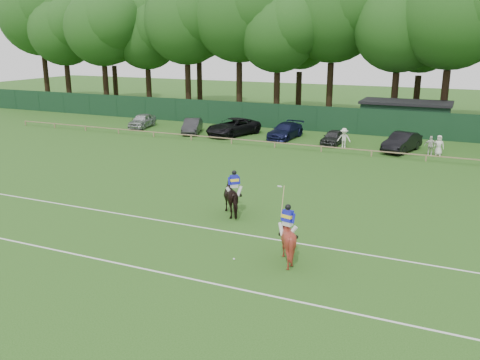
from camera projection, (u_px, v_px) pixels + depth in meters
The scene contains 20 objects.
ground at pixel (207, 220), 25.56m from camera, with size 160.00×160.00×0.00m, color #1E4C14.
horse_dark at pixel (234, 197), 26.17m from camera, with size 1.00×2.19×1.85m, color black.
horse_chestnut at pixel (287, 238), 20.76m from camera, with size 1.53×1.72×1.90m, color maroon.
sedan_silver at pixel (142, 121), 52.03m from camera, with size 1.69×4.19×1.43m, color #B2B5B8.
sedan_grey at pixel (192, 126), 48.94m from camera, with size 1.48×4.23×1.39m, color #2A2A2C.
suv_black at pixel (233, 127), 47.85m from camera, with size 2.63×5.71×1.59m, color black.
sedan_navy at pixel (285, 131), 46.36m from camera, with size 1.98×4.86×1.41m, color #121639.
hatch_grey at pixel (333, 137), 43.80m from camera, with size 1.45×3.61×1.23m, color #2C2D2F.
estate_black at pixel (402, 142), 40.97m from camera, with size 1.61×4.63×1.53m, color black.
spectator_left at pixel (344, 138), 42.07m from camera, with size 1.10×0.63×1.70m, color silver.
spectator_mid at pixel (430, 146), 39.50m from camera, with size 0.91×0.38×1.56m, color silver.
spectator_right at pixel (439, 145), 39.65m from camera, with size 0.77×0.50×1.58m, color white.
rider_dark at pixel (234, 183), 25.94m from camera, with size 0.79×0.73×1.41m.
rider_chestnut at pixel (287, 219), 20.53m from camera, with size 0.93×0.70×2.05m.
polo_ball at pixel (234, 259), 20.96m from camera, with size 0.09×0.09×0.09m, color silver.
pitch_lines at pixel (170, 245), 22.48m from camera, with size 60.00×5.10×0.01m.
pitch_rail at pixel (309, 145), 41.27m from camera, with size 62.10×0.10×0.50m.
perimeter_fence at pixel (336, 120), 48.97m from camera, with size 92.08×0.08×2.50m.
utility_shed at pixel (405, 117), 49.18m from camera, with size 8.40×4.40×3.04m.
tree_row at pixel (371, 122), 55.56m from camera, with size 96.00×12.00×21.00m, color #26561C, non-canonical shape.
Camera 1 is at (11.35, -21.30, 8.82)m, focal length 38.00 mm.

